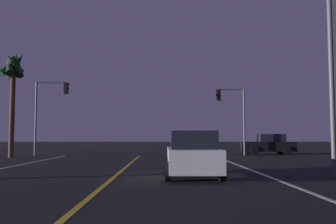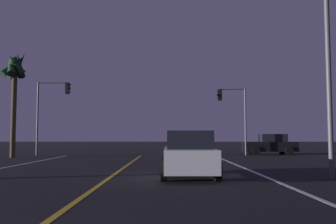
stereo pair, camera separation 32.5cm
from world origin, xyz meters
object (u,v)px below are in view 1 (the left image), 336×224
object	(u,v)px
car_crossing_side	(268,145)
car_lead_same_lane	(192,155)
street_lamp_right_near	(319,28)
palm_tree_left_mid	(14,72)
traffic_light_near_left	(51,101)
traffic_light_near_right	(231,106)

from	to	relation	value
car_crossing_side	car_lead_same_lane	world-z (taller)	same
car_lead_same_lane	street_lamp_right_near	xyz separation A→B (m)	(4.67, -0.51, 4.66)
car_lead_same_lane	palm_tree_left_mid	xyz separation A→B (m)	(-11.93, 12.40, 5.32)
car_lead_same_lane	traffic_light_near_left	size ratio (longest dim) A/B	0.73
traffic_light_near_right	palm_tree_left_mid	bearing A→B (deg)	9.34
traffic_light_near_right	street_lamp_right_near	size ratio (longest dim) A/B	0.61
car_lead_same_lane	traffic_light_near_left	bearing A→B (deg)	33.56
car_lead_same_lane	traffic_light_near_right	xyz separation A→B (m)	(4.35, 15.08, 3.10)
traffic_light_near_right	car_crossing_side	bearing A→B (deg)	-157.00
car_crossing_side	traffic_light_near_left	xyz separation A→B (m)	(-17.77, -1.45, 3.47)
car_lead_same_lane	street_lamp_right_near	world-z (taller)	street_lamp_right_near
car_crossing_side	street_lamp_right_near	distance (m)	17.94
street_lamp_right_near	palm_tree_left_mid	bearing A→B (deg)	-37.88
traffic_light_near_left	street_lamp_right_near	bearing A→B (deg)	-46.73
traffic_light_near_left	palm_tree_left_mid	distance (m)	3.78
car_crossing_side	traffic_light_near_right	size ratio (longest dim) A/B	0.81
traffic_light_near_right	street_lamp_right_near	bearing A→B (deg)	91.21
car_crossing_side	palm_tree_left_mid	xyz separation A→B (m)	(-19.70, -4.13, 5.32)
car_lead_same_lane	street_lamp_right_near	bearing A→B (deg)	-96.27
car_lead_same_lane	palm_tree_left_mid	distance (m)	18.01
car_lead_same_lane	traffic_light_near_left	xyz separation A→B (m)	(-10.01, 15.08, 3.47)
street_lamp_right_near	traffic_light_near_left	bearing A→B (deg)	-46.73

